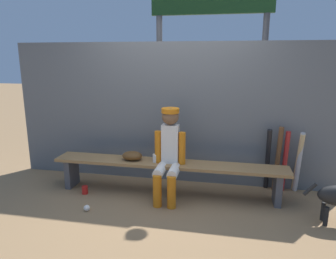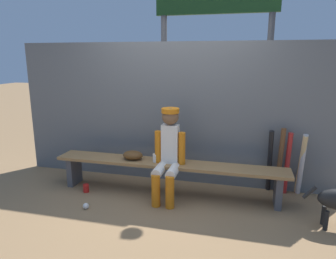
{
  "view_description": "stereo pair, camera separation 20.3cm",
  "coord_description": "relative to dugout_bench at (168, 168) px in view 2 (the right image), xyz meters",
  "views": [
    {
      "loc": [
        0.78,
        -3.85,
        1.84
      ],
      "look_at": [
        0.0,
        0.0,
        0.9
      ],
      "focal_mm": 33.25,
      "sensor_mm": 36.0,
      "label": 1
    },
    {
      "loc": [
        0.97,
        -3.81,
        1.84
      ],
      "look_at": [
        0.0,
        0.0,
        0.9
      ],
      "focal_mm": 33.25,
      "sensor_mm": 36.0,
      "label": 2
    }
  ],
  "objects": [
    {
      "name": "bat_aluminum_red",
      "position": [
        1.55,
        0.4,
        0.07
      ],
      "size": [
        0.08,
        0.14,
        0.87
      ],
      "primitive_type": "cylinder",
      "rotation": [
        0.08,
        0.0,
        0.17
      ],
      "color": "#B22323",
      "rests_on": "ground_plane"
    },
    {
      "name": "cup_on_ground",
      "position": [
        -1.11,
        -0.22,
        -0.31
      ],
      "size": [
        0.08,
        0.08,
        0.11
      ],
      "primitive_type": "cylinder",
      "color": "red",
      "rests_on": "ground_plane"
    },
    {
      "name": "baseball",
      "position": [
        -0.87,
        -0.67,
        -0.33
      ],
      "size": [
        0.07,
        0.07,
        0.07
      ],
      "primitive_type": "sphere",
      "color": "white",
      "rests_on": "ground_plane"
    },
    {
      "name": "chainlink_fence",
      "position": [
        0.0,
        0.51,
        0.65
      ],
      "size": [
        4.87,
        0.03,
        2.03
      ],
      "primitive_type": "cube",
      "color": "#595E63",
      "rests_on": "ground_plane"
    },
    {
      "name": "bat_wood_dark",
      "position": [
        1.45,
        0.38,
        0.1
      ],
      "size": [
        0.1,
        0.17,
        0.93
      ],
      "primitive_type": "cylinder",
      "rotation": [
        0.11,
        0.0,
        0.21
      ],
      "color": "brown",
      "rests_on": "ground_plane"
    },
    {
      "name": "ground_plane",
      "position": [
        0.0,
        0.0,
        -0.37
      ],
      "size": [
        30.0,
        30.0,
        0.0
      ],
      "primitive_type": "plane",
      "color": "olive"
    },
    {
      "name": "bat_wood_natural",
      "position": [
        1.72,
        0.41,
        0.06
      ],
      "size": [
        0.09,
        0.24,
        0.85
      ],
      "primitive_type": "cylinder",
      "rotation": [
        0.21,
        0.0,
        0.11
      ],
      "color": "tan",
      "rests_on": "ground_plane"
    },
    {
      "name": "dugout_bench",
      "position": [
        0.0,
        0.0,
        0.0
      ],
      "size": [
        3.13,
        0.36,
        0.45
      ],
      "color": "olive",
      "rests_on": "ground_plane"
    },
    {
      "name": "cup_on_bench",
      "position": [
        -0.16,
        -0.02,
        0.14
      ],
      "size": [
        0.08,
        0.08,
        0.11
      ],
      "primitive_type": "cylinder",
      "color": "silver",
      "rests_on": "dugout_bench"
    },
    {
      "name": "baseball_glove",
      "position": [
        -0.5,
        0.0,
        0.15
      ],
      "size": [
        0.28,
        0.2,
        0.12
      ],
      "primitive_type": "ellipsoid",
      "color": "#593819",
      "rests_on": "dugout_bench"
    },
    {
      "name": "scoreboard",
      "position": [
        0.47,
        1.44,
        2.23
      ],
      "size": [
        2.22,
        0.27,
        3.69
      ],
      "color": "#3F3F42",
      "rests_on": "ground_plane"
    },
    {
      "name": "bat_aluminum_black",
      "position": [
        1.32,
        0.41,
        0.08
      ],
      "size": [
        0.09,
        0.22,
        0.89
      ],
      "primitive_type": "cylinder",
      "rotation": [
        0.17,
        0.0,
        -0.12
      ],
      "color": "black",
      "rests_on": "ground_plane"
    },
    {
      "name": "player_seated",
      "position": [
        0.03,
        -0.11,
        0.28
      ],
      "size": [
        0.41,
        0.55,
        1.19
      ],
      "color": "silver",
      "rests_on": "ground_plane"
    },
    {
      "name": "bat_aluminum_silver",
      "position": [
        1.72,
        0.4,
        0.07
      ],
      "size": [
        0.08,
        0.19,
        0.86
      ],
      "primitive_type": "cylinder",
      "rotation": [
        0.14,
        0.0,
        0.08
      ],
      "color": "#B7B7BC",
      "rests_on": "ground_plane"
    }
  ]
}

